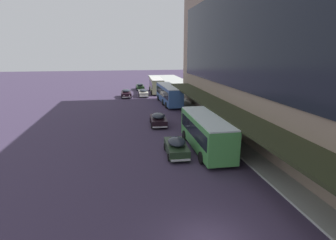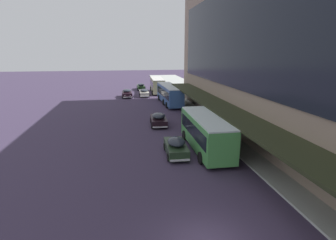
# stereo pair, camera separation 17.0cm
# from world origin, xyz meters

# --- Properties ---
(transit_bus_kerbside_front) EXTENTS (2.79, 9.30, 3.21)m
(transit_bus_kerbside_front) POSITION_xyz_m (3.64, 11.98, 1.84)
(transit_bus_kerbside_front) COLOR #4A9D4C
(transit_bus_kerbside_front) RESTS_ON ground
(transit_bus_kerbside_rear) EXTENTS (2.99, 9.36, 3.18)m
(transit_bus_kerbside_rear) POSITION_xyz_m (3.66, 47.32, 1.83)
(transit_bus_kerbside_rear) COLOR tan
(transit_bus_kerbside_rear) RESTS_ON ground
(transit_bus_kerbside_far) EXTENTS (2.98, 11.36, 3.22)m
(transit_bus_kerbside_far) POSITION_xyz_m (4.17, 34.41, 1.84)
(transit_bus_kerbside_far) COLOR #375C98
(transit_bus_kerbside_far) RESTS_ON ground
(sedan_lead_near) EXTENTS (1.96, 4.42, 1.63)m
(sedan_lead_near) POSITION_xyz_m (0.75, 11.30, 0.79)
(sedan_lead_near) COLOR #223620
(sedan_lead_near) RESTS_ON ground
(sedan_oncoming_rear) EXTENTS (2.00, 5.03, 1.52)m
(sedan_oncoming_rear) POSITION_xyz_m (0.43, 43.03, 0.76)
(sedan_oncoming_rear) COLOR beige
(sedan_oncoming_rear) RESTS_ON ground
(sedan_second_near) EXTENTS (2.05, 4.52, 1.60)m
(sedan_second_near) POSITION_xyz_m (-3.03, 42.59, 0.79)
(sedan_second_near) COLOR black
(sedan_second_near) RESTS_ON ground
(sedan_trailing_mid) EXTENTS (2.13, 4.51, 1.57)m
(sedan_trailing_mid) POSITION_xyz_m (0.50, 21.07, 0.77)
(sedan_trailing_mid) COLOR black
(sedan_trailing_mid) RESTS_ON ground
(sedan_oncoming_front) EXTENTS (1.89, 4.91, 1.53)m
(sedan_oncoming_front) POSITION_xyz_m (0.43, 52.69, 0.75)
(sedan_oncoming_front) COLOR #234121
(sedan_oncoming_front) RESTS_ON ground
(fire_hydrant) EXTENTS (0.20, 0.40, 0.70)m
(fire_hydrant) POSITION_xyz_m (6.81, 14.94, 0.49)
(fire_hydrant) COLOR red
(fire_hydrant) RESTS_ON sidewalk_kerb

